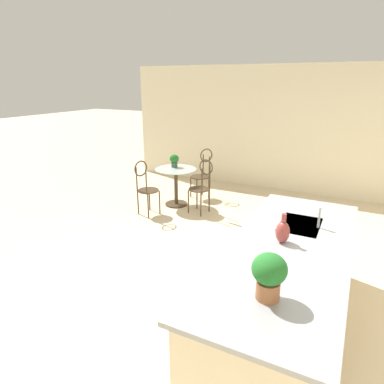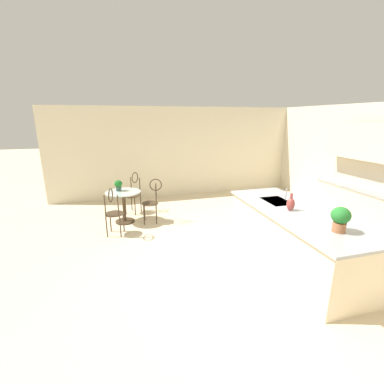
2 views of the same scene
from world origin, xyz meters
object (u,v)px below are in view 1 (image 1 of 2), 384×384
(potted_plant_on_table, at_px, (174,160))
(potted_plant_counter_far, at_px, (269,274))
(chair_by_island, at_px, (146,185))
(vase_on_counter, at_px, (283,232))
(chair_toward_desk, at_px, (202,171))
(bistro_table, at_px, (176,183))
(chair_near_window, at_px, (202,184))

(potted_plant_on_table, distance_m, potted_plant_counter_far, 4.53)
(chair_by_island, bearing_deg, vase_on_counter, 56.86)
(chair_toward_desk, relative_size, vase_on_counter, 3.62)
(chair_by_island, distance_m, potted_plant_counter_far, 4.04)
(bistro_table, height_order, chair_by_island, chair_by_island)
(chair_near_window, distance_m, potted_plant_on_table, 0.84)
(chair_by_island, xyz_separation_m, potted_plant_counter_far, (2.74, 2.92, 0.54))
(bistro_table, xyz_separation_m, vase_on_counter, (2.55, 2.59, 0.58))
(vase_on_counter, bearing_deg, chair_near_window, -140.51)
(potted_plant_on_table, height_order, potted_plant_counter_far, potted_plant_counter_far)
(bistro_table, xyz_separation_m, chair_by_island, (0.71, -0.22, 0.13))
(potted_plant_on_table, bearing_deg, vase_on_counter, 45.30)
(bistro_table, distance_m, vase_on_counter, 3.69)
(chair_by_island, xyz_separation_m, chair_toward_desk, (-1.34, 0.49, 0.00))
(chair_near_window, xyz_separation_m, potted_plant_counter_far, (3.27, 2.06, 0.54))
(chair_near_window, bearing_deg, chair_by_island, -58.26)
(chair_toward_desk, height_order, potted_plant_counter_far, potted_plant_counter_far)
(chair_toward_desk, height_order, potted_plant_on_table, chair_toward_desk)
(chair_toward_desk, distance_m, vase_on_counter, 3.97)
(chair_toward_desk, bearing_deg, chair_by_island, -20.13)
(chair_toward_desk, relative_size, potted_plant_on_table, 4.15)
(chair_near_window, bearing_deg, potted_plant_on_table, -111.32)
(chair_by_island, distance_m, potted_plant_on_table, 0.89)
(vase_on_counter, bearing_deg, bistro_table, -134.52)
(chair_near_window, relative_size, chair_toward_desk, 1.00)
(potted_plant_on_table, xyz_separation_m, potted_plant_counter_far, (3.56, 2.79, 0.23))
(potted_plant_on_table, relative_size, potted_plant_counter_far, 0.74)
(chair_by_island, bearing_deg, bistro_table, 162.70)
(chair_near_window, bearing_deg, bistro_table, -105.62)
(chair_toward_desk, xyz_separation_m, potted_plant_counter_far, (4.08, 2.43, 0.54))
(vase_on_counter, bearing_deg, potted_plant_counter_far, 6.42)
(chair_by_island, xyz_separation_m, potted_plant_on_table, (-0.82, 0.13, 0.31))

